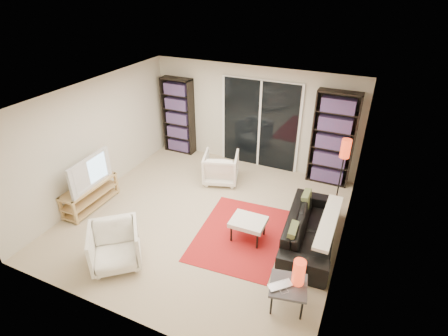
{
  "coord_description": "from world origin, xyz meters",
  "views": [
    {
      "loc": [
        2.58,
        -4.86,
        4.18
      ],
      "look_at": [
        0.25,
        0.3,
        1.0
      ],
      "focal_mm": 28.0,
      "sensor_mm": 36.0,
      "label": 1
    }
  ],
  "objects_px": {
    "armchair_front": "(115,246)",
    "floor_lamp": "(344,155)",
    "armchair_back": "(221,167)",
    "bookshelf_right": "(333,139)",
    "sofa": "(311,229)",
    "tv_stand": "(90,195)",
    "ottoman": "(248,223)",
    "bookshelf_left": "(178,116)",
    "side_table": "(288,287)"
  },
  "relations": [
    {
      "from": "armchair_front",
      "to": "floor_lamp",
      "type": "height_order",
      "value": "floor_lamp"
    },
    {
      "from": "armchair_back",
      "to": "floor_lamp",
      "type": "relative_size",
      "value": 0.55
    },
    {
      "from": "bookshelf_right",
      "to": "sofa",
      "type": "relative_size",
      "value": 1.03
    },
    {
      "from": "tv_stand",
      "to": "armchair_back",
      "type": "bearing_deg",
      "value": 44.82
    },
    {
      "from": "bookshelf_right",
      "to": "tv_stand",
      "type": "distance_m",
      "value": 5.19
    },
    {
      "from": "floor_lamp",
      "to": "armchair_front",
      "type": "bearing_deg",
      "value": -131.97
    },
    {
      "from": "bookshelf_right",
      "to": "ottoman",
      "type": "bearing_deg",
      "value": -109.9
    },
    {
      "from": "armchair_back",
      "to": "floor_lamp",
      "type": "height_order",
      "value": "floor_lamp"
    },
    {
      "from": "bookshelf_right",
      "to": "armchair_front",
      "type": "relative_size",
      "value": 2.68
    },
    {
      "from": "armchair_back",
      "to": "armchair_front",
      "type": "bearing_deg",
      "value": 64.12
    },
    {
      "from": "bookshelf_left",
      "to": "bookshelf_right",
      "type": "relative_size",
      "value": 0.93
    },
    {
      "from": "armchair_front",
      "to": "side_table",
      "type": "bearing_deg",
      "value": -32.54
    },
    {
      "from": "side_table",
      "to": "floor_lamp",
      "type": "relative_size",
      "value": 0.43
    },
    {
      "from": "bookshelf_right",
      "to": "armchair_back",
      "type": "relative_size",
      "value": 2.74
    },
    {
      "from": "tv_stand",
      "to": "ottoman",
      "type": "bearing_deg",
      "value": 6.66
    },
    {
      "from": "tv_stand",
      "to": "ottoman",
      "type": "distance_m",
      "value": 3.28
    },
    {
      "from": "side_table",
      "to": "bookshelf_left",
      "type": "bearing_deg",
      "value": 136.77
    },
    {
      "from": "armchair_back",
      "to": "bookshelf_left",
      "type": "bearing_deg",
      "value": -48.09
    },
    {
      "from": "tv_stand",
      "to": "sofa",
      "type": "bearing_deg",
      "value": 9.45
    },
    {
      "from": "sofa",
      "to": "floor_lamp",
      "type": "xyz_separation_m",
      "value": [
        0.23,
        1.54,
        0.77
      ]
    },
    {
      "from": "bookshelf_right",
      "to": "tv_stand",
      "type": "bearing_deg",
      "value": -144.77
    },
    {
      "from": "armchair_back",
      "to": "floor_lamp",
      "type": "bearing_deg",
      "value": 168.76
    },
    {
      "from": "armchair_back",
      "to": "side_table",
      "type": "height_order",
      "value": "armchair_back"
    },
    {
      "from": "bookshelf_left",
      "to": "side_table",
      "type": "distance_m",
      "value": 5.44
    },
    {
      "from": "armchair_front",
      "to": "ottoman",
      "type": "distance_m",
      "value": 2.26
    },
    {
      "from": "bookshelf_left",
      "to": "tv_stand",
      "type": "relative_size",
      "value": 1.55
    },
    {
      "from": "bookshelf_left",
      "to": "sofa",
      "type": "bearing_deg",
      "value": -29.64
    },
    {
      "from": "bookshelf_left",
      "to": "sofa",
      "type": "distance_m",
      "value": 4.59
    },
    {
      "from": "tv_stand",
      "to": "armchair_back",
      "type": "relative_size",
      "value": 1.64
    },
    {
      "from": "bookshelf_left",
      "to": "armchair_front",
      "type": "distance_m",
      "value": 4.25
    },
    {
      "from": "tv_stand",
      "to": "side_table",
      "type": "xyz_separation_m",
      "value": [
        4.28,
        -0.74,
        0.09
      ]
    },
    {
      "from": "sofa",
      "to": "floor_lamp",
      "type": "distance_m",
      "value": 1.74
    },
    {
      "from": "bookshelf_left",
      "to": "sofa",
      "type": "xyz_separation_m",
      "value": [
        3.95,
        -2.25,
        -0.68
      ]
    },
    {
      "from": "armchair_back",
      "to": "bookshelf_right",
      "type": "bearing_deg",
      "value": -173.31
    },
    {
      "from": "armchair_front",
      "to": "floor_lamp",
      "type": "bearing_deg",
      "value": 8.59
    },
    {
      "from": "bookshelf_right",
      "to": "side_table",
      "type": "xyz_separation_m",
      "value": [
        0.09,
        -3.7,
        -0.69
      ]
    },
    {
      "from": "armchair_back",
      "to": "sofa",
      "type": "bearing_deg",
      "value": 133.83
    },
    {
      "from": "sofa",
      "to": "tv_stand",
      "type": "bearing_deg",
      "value": 95.37
    },
    {
      "from": "side_table",
      "to": "ottoman",
      "type": "bearing_deg",
      "value": 132.35
    },
    {
      "from": "tv_stand",
      "to": "bookshelf_left",
      "type": "bearing_deg",
      "value": 83.4
    },
    {
      "from": "bookshelf_left",
      "to": "armchair_front",
      "type": "bearing_deg",
      "value": -73.57
    },
    {
      "from": "bookshelf_left",
      "to": "ottoman",
      "type": "bearing_deg",
      "value": -41.51
    },
    {
      "from": "armchair_back",
      "to": "side_table",
      "type": "relative_size",
      "value": 1.26
    },
    {
      "from": "bookshelf_right",
      "to": "floor_lamp",
      "type": "bearing_deg",
      "value": -65.0
    },
    {
      "from": "tv_stand",
      "to": "floor_lamp",
      "type": "relative_size",
      "value": 0.89
    },
    {
      "from": "sofa",
      "to": "armchair_back",
      "type": "distance_m",
      "value": 2.62
    },
    {
      "from": "tv_stand",
      "to": "armchair_front",
      "type": "height_order",
      "value": "armchair_front"
    },
    {
      "from": "armchair_front",
      "to": "sofa",
      "type": "bearing_deg",
      "value": -6.46
    },
    {
      "from": "armchair_back",
      "to": "side_table",
      "type": "bearing_deg",
      "value": 112.74
    },
    {
      "from": "armchair_front",
      "to": "ottoman",
      "type": "height_order",
      "value": "armchair_front"
    }
  ]
}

